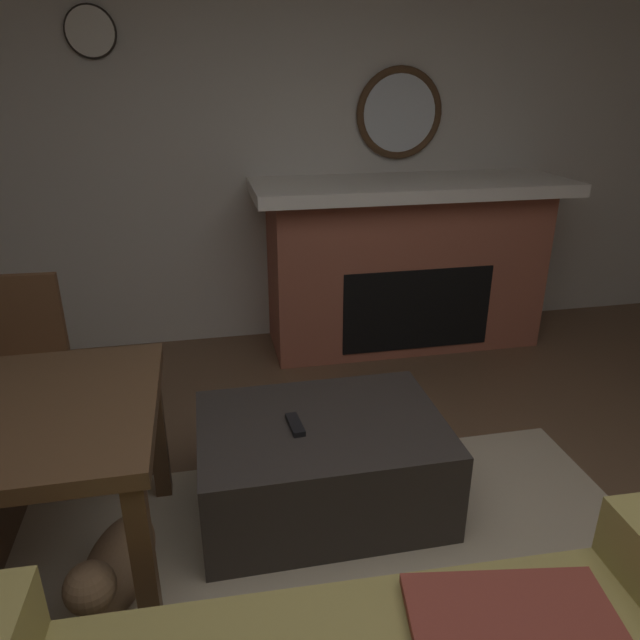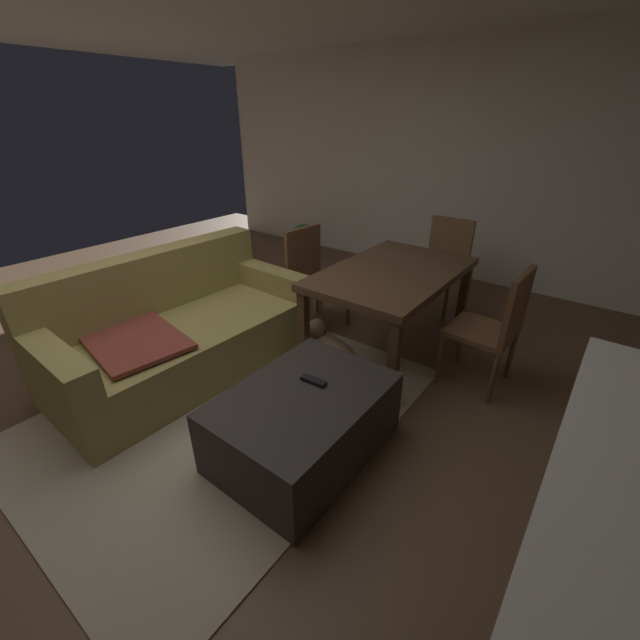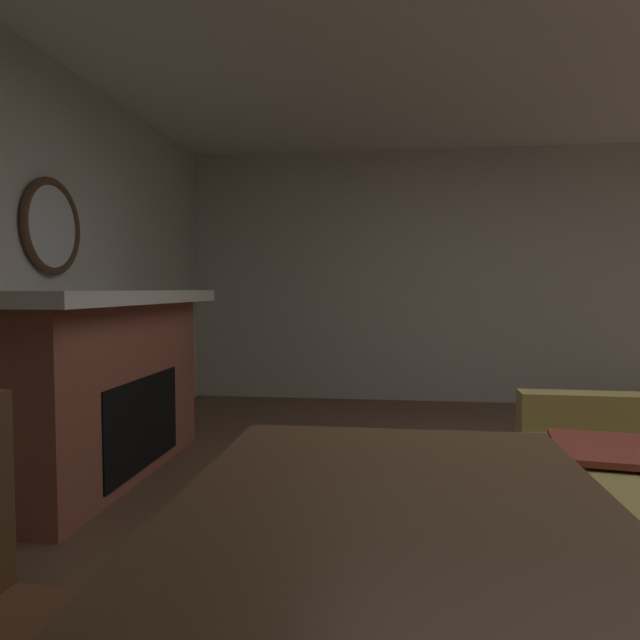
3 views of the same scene
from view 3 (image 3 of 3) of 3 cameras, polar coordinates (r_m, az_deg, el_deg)
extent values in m
plane|color=brown|center=(2.88, 24.78, -21.26)|extent=(8.78, 8.78, 0.00)
cube|color=beige|center=(6.21, 14.68, 4.22)|extent=(0.12, 6.39, 2.62)
cube|color=tan|center=(2.73, 17.94, -22.39)|extent=(2.60, 2.00, 0.01)
cube|color=#9E5642|center=(3.86, -21.23, -6.55)|extent=(1.86, 0.60, 1.08)
cube|color=black|center=(3.78, -17.65, -9.65)|extent=(1.02, 0.10, 0.56)
cube|color=white|center=(3.78, -20.74, 2.14)|extent=(2.10, 0.76, 0.08)
torus|color=#4C331E|center=(3.96, -25.00, 8.37)|extent=(0.60, 0.05, 0.60)
cylinder|color=silver|center=(3.96, -25.00, 8.37)|extent=(0.51, 0.01, 0.51)
cube|color=#9E8E4C|center=(3.46, 26.97, -8.15)|extent=(0.21, 0.96, 0.20)
cube|color=#2D2826|center=(2.61, 2.92, -18.46)|extent=(1.05, 0.74, 0.43)
cube|color=black|center=(2.42, 3.13, -14.45)|extent=(0.06, 0.16, 0.02)
cube|color=#513823|center=(1.15, 7.52, -20.65)|extent=(1.45, 0.90, 0.06)
cube|color=#513823|center=(1.95, 19.78, -22.36)|extent=(0.07, 0.07, 0.68)
cube|color=#513823|center=(1.95, -5.32, -22.26)|extent=(0.07, 0.07, 0.68)
sphere|color=#8C6B4C|center=(1.83, 21.17, -26.24)|extent=(0.17, 0.17, 0.17)
camera|label=1|loc=(2.84, 51.64, 14.70)|focal=32.92mm
camera|label=2|loc=(4.12, -12.78, 12.45)|focal=22.53mm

